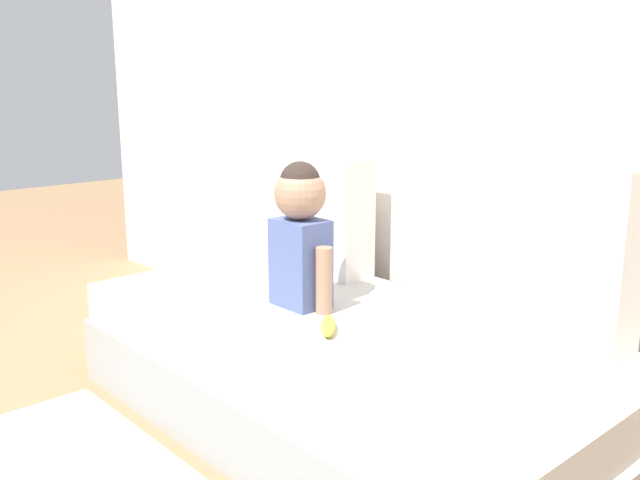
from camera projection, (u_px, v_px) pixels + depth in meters
ground_plane at (340, 428)px, 2.40m from camera, size 12.00×12.00×0.00m
back_wall at (462, 40)px, 2.49m from camera, size 5.14×0.10×2.59m
couch at (340, 376)px, 2.35m from camera, size 1.94×0.92×0.40m
throw_pillow_left at (314, 212)px, 2.87m from camera, size 0.54×0.16×0.47m
throw_pillow_right at (552, 252)px, 2.10m from camera, size 0.50×0.16×0.54m
toddler at (301, 230)px, 2.39m from camera, size 0.29×0.18×0.50m
banana at (328, 326)px, 2.19m from camera, size 0.15×0.15×0.04m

